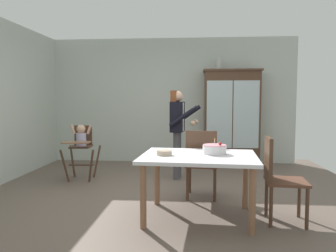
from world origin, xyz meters
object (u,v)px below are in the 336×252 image
at_px(birthday_cake, 215,149).
at_px(dining_chair_far_side, 201,159).
at_px(ceramic_vase, 219,64).
at_px(china_cabinet, 231,117).
at_px(high_chair_with_toddler, 81,142).
at_px(serving_bowl, 164,153).
at_px(adult_person, 178,123).
at_px(dining_chair_right_end, 277,173).
at_px(dining_table, 199,163).

distance_m(birthday_cake, dining_chair_far_side, 0.68).
height_order(ceramic_vase, dining_chair_far_side, ceramic_vase).
bearing_deg(ceramic_vase, birthday_cake, -94.66).
bearing_deg(china_cabinet, ceramic_vase, 179.22).
height_order(china_cabinet, dining_chair_far_side, china_cabinet).
xyz_separation_m(high_chair_with_toddler, serving_bowl, (1.60, -1.72, 0.11)).
bearing_deg(china_cabinet, adult_person, -129.48).
distance_m(serving_bowl, dining_chair_right_end, 1.29).
distance_m(china_cabinet, ceramic_vase, 1.14).
xyz_separation_m(ceramic_vase, serving_bowl, (-0.83, -3.23, -1.35)).
xyz_separation_m(adult_person, serving_bowl, (-0.05, -1.94, -0.20)).
relative_size(adult_person, birthday_cake, 5.47).
bearing_deg(dining_chair_far_side, serving_bowl, 63.81).
xyz_separation_m(china_cabinet, birthday_cake, (-0.53, -3.09, -0.21)).
bearing_deg(dining_table, birthday_cake, 28.32).
bearing_deg(high_chair_with_toddler, dining_table, -44.37).
distance_m(adult_person, serving_bowl, 1.95).
xyz_separation_m(dining_table, dining_chair_far_side, (0.04, 0.72, -0.09)).
height_order(birthday_cake, serving_bowl, birthday_cake).
relative_size(birthday_cake, serving_bowl, 1.56).
distance_m(china_cabinet, dining_table, 3.28).
distance_m(adult_person, birthday_cake, 1.89).
bearing_deg(ceramic_vase, china_cabinet, -0.78).
bearing_deg(birthday_cake, dining_table, -151.68).
height_order(dining_table, birthday_cake, birthday_cake).
xyz_separation_m(high_chair_with_toddler, dining_chair_right_end, (2.87, -1.74, -0.10)).
bearing_deg(adult_person, high_chair_with_toddler, 105.19).
height_order(high_chair_with_toddler, dining_chair_far_side, dining_chair_far_side).
height_order(china_cabinet, ceramic_vase, ceramic_vase).
relative_size(dining_chair_far_side, dining_chair_right_end, 1.00).
height_order(ceramic_vase, dining_chair_right_end, ceramic_vase).
bearing_deg(china_cabinet, high_chair_with_toddler, -151.01).
distance_m(china_cabinet, high_chair_with_toddler, 3.11).
xyz_separation_m(china_cabinet, dining_chair_far_side, (-0.67, -2.47, -0.45)).
bearing_deg(dining_chair_right_end, dining_chair_far_side, 51.49).
bearing_deg(dining_chair_right_end, high_chair_with_toddler, 63.31).
height_order(birthday_cake, dining_chair_far_side, dining_chair_far_side).
bearing_deg(dining_table, serving_bowl, -174.62).
relative_size(adult_person, serving_bowl, 8.50).
relative_size(high_chair_with_toddler, birthday_cake, 3.39).
bearing_deg(birthday_cake, dining_chair_right_end, -12.59).
xyz_separation_m(china_cabinet, dining_chair_right_end, (0.16, -3.24, -0.45)).
xyz_separation_m(adult_person, birthday_cake, (0.53, -1.80, -0.17)).
bearing_deg(china_cabinet, dining_table, -102.59).
xyz_separation_m(dining_table, birthday_cake, (0.19, 0.10, 0.15)).
distance_m(high_chair_with_toddler, serving_bowl, 2.35).
bearing_deg(adult_person, ceramic_vase, -23.58).
bearing_deg(china_cabinet, dining_chair_right_end, -87.13).
bearing_deg(birthday_cake, serving_bowl, -166.75).
xyz_separation_m(serving_bowl, dining_chair_right_end, (1.27, -0.02, -0.21)).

